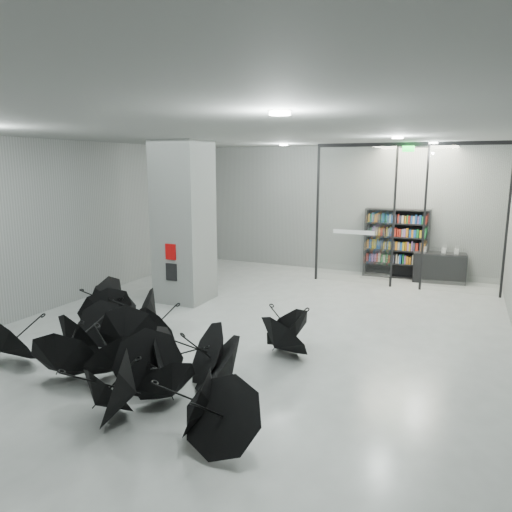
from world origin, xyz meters
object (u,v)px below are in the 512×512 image
at_px(shop_counter, 439,267).
at_px(umbrella_cluster, 146,353).
at_px(bookshelf, 396,243).
at_px(column, 184,222).

distance_m(shop_counter, umbrella_cluster, 9.52).
bearing_deg(bookshelf, umbrella_cluster, -110.52).
relative_size(shop_counter, umbrella_cluster, 0.26).
relative_size(column, umbrella_cluster, 0.71).
height_order(column, umbrella_cluster, column).
height_order(bookshelf, umbrella_cluster, bookshelf).
height_order(column, shop_counter, column).
bearing_deg(umbrella_cluster, shop_counter, 64.68).
distance_m(column, umbrella_cluster, 4.65).
bearing_deg(umbrella_cluster, bookshelf, 72.26).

